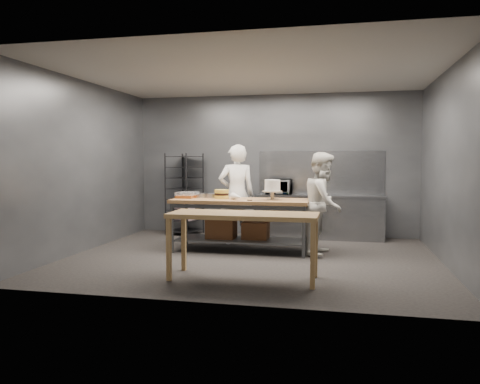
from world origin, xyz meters
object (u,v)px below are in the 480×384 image
object	(u,v)px
near_counter	(243,219)
microwave	(278,187)
work_table	(239,219)
layer_cake	(222,194)
speed_rack	(185,195)
chef_right	(323,203)
chef_behind	(237,194)
frosted_cake_stand	(272,187)

from	to	relation	value
near_counter	microwave	distance (m)	3.56
work_table	layer_cake	world-z (taller)	layer_cake
speed_rack	layer_cake	world-z (taller)	speed_rack
work_table	chef_right	size ratio (longest dim) A/B	1.38
chef_right	layer_cake	xyz separation A→B (m)	(-1.79, 0.01, 0.13)
chef_behind	frosted_cake_stand	world-z (taller)	chef_behind
work_table	near_counter	xyz separation A→B (m)	(0.49, -1.92, 0.24)
speed_rack	microwave	bearing A→B (deg)	2.26
near_counter	chef_behind	bearing A→B (deg)	104.65
near_counter	work_table	bearing A→B (deg)	104.25
frosted_cake_stand	layer_cake	xyz separation A→B (m)	(-0.92, 0.07, -0.14)
chef_behind	layer_cake	size ratio (longest dim) A/B	7.49
chef_behind	chef_right	distance (m)	1.79
near_counter	frosted_cake_stand	size ratio (longest dim) A/B	5.75
speed_rack	microwave	size ratio (longest dim) A/B	3.23
speed_rack	work_table	bearing A→B (deg)	-45.12
work_table	speed_rack	world-z (taller)	speed_rack
chef_behind	layer_cake	world-z (taller)	chef_behind
speed_rack	layer_cake	size ratio (longest dim) A/B	6.89
work_table	frosted_cake_stand	xyz separation A→B (m)	(0.61, -0.05, 0.57)
chef_behind	frosted_cake_stand	size ratio (longest dim) A/B	5.47
work_table	chef_behind	bearing A→B (deg)	105.76
speed_rack	chef_behind	distance (m)	1.61
chef_behind	microwave	size ratio (longest dim) A/B	3.51
work_table	microwave	world-z (taller)	microwave
chef_right	frosted_cake_stand	xyz separation A→B (m)	(-0.87, -0.06, 0.27)
near_counter	frosted_cake_stand	distance (m)	1.91
work_table	speed_rack	size ratio (longest dim) A/B	1.37
chef_behind	chef_right	world-z (taller)	chef_behind
frosted_cake_stand	chef_right	bearing A→B (deg)	3.99
near_counter	layer_cake	world-z (taller)	layer_cake
near_counter	speed_rack	distance (m)	4.02
chef_behind	layer_cake	bearing A→B (deg)	58.99
chef_right	layer_cake	size ratio (longest dim) A/B	6.86
frosted_cake_stand	layer_cake	bearing A→B (deg)	175.66
work_table	chef_right	bearing A→B (deg)	0.58
chef_right	microwave	distance (m)	1.90
chef_right	frosted_cake_stand	world-z (taller)	chef_right
near_counter	frosted_cake_stand	xyz separation A→B (m)	(0.12, 1.88, 0.33)
speed_rack	layer_cake	xyz separation A→B (m)	(1.23, -1.53, 0.14)
frosted_cake_stand	microwave	bearing A→B (deg)	94.22
near_counter	layer_cake	size ratio (longest dim) A/B	7.87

